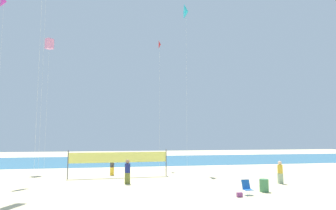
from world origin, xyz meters
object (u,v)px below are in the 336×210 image
at_px(trash_barrel, 264,185).
at_px(kite_pink_box, 49,44).
at_px(folding_beach_chair, 247,187).
at_px(kite_magenta_delta, 4,1).
at_px(kite_cyan_delta, 186,12).
at_px(beach_handbag, 240,195).
at_px(beachgoer_navy_shirt, 127,171).
at_px(volleyball_net, 119,158).
at_px(beachgoer_mustard_shirt, 280,171).
at_px(beachgoer_charcoal_shirt, 112,166).
at_px(kite_red_delta, 160,45).

bearing_deg(trash_barrel, kite_pink_box, 135.81).
relative_size(folding_beach_chair, kite_magenta_delta, 0.05).
height_order(kite_cyan_delta, kite_magenta_delta, kite_cyan_delta).
bearing_deg(beach_handbag, trash_barrel, 29.08).
relative_size(beachgoer_navy_shirt, volleyball_net, 0.21).
distance_m(beachgoer_mustard_shirt, beach_handbag, 6.74).
distance_m(trash_barrel, kite_cyan_delta, 22.29).
bearing_deg(kite_cyan_delta, kite_magenta_delta, -174.50).
height_order(beachgoer_navy_shirt, kite_cyan_delta, kite_cyan_delta).
distance_m(folding_beach_chair, kite_magenta_delta, 27.63).
height_order(beachgoer_charcoal_shirt, beachgoer_mustard_shirt, beachgoer_mustard_shirt).
height_order(beachgoer_navy_shirt, folding_beach_chair, beachgoer_navy_shirt).
distance_m(beachgoer_charcoal_shirt, kite_magenta_delta, 18.97).
bearing_deg(kite_red_delta, trash_barrel, -76.93).
bearing_deg(beach_handbag, volleyball_net, 123.32).
bearing_deg(kite_red_delta, beach_handbag, -84.79).
relative_size(beachgoer_charcoal_shirt, kite_pink_box, 0.11).
relative_size(beachgoer_charcoal_shirt, kite_cyan_delta, 0.09).
bearing_deg(volleyball_net, beach_handbag, -56.68).
height_order(volleyball_net, kite_pink_box, kite_pink_box).
bearing_deg(kite_cyan_delta, kite_red_delta, 127.36).
relative_size(beach_handbag, kite_pink_box, 0.02).
bearing_deg(beachgoer_navy_shirt, kite_cyan_delta, 142.55).
xyz_separation_m(beachgoer_charcoal_shirt, kite_magenta_delta, (-10.56, 1.54, 15.68)).
relative_size(trash_barrel, volleyball_net, 0.09).
height_order(beachgoer_mustard_shirt, beachgoer_navy_shirt, beachgoer_navy_shirt).
bearing_deg(trash_barrel, beach_handbag, -150.92).
relative_size(beachgoer_mustard_shirt, folding_beach_chair, 1.91).
height_order(beachgoer_navy_shirt, kite_magenta_delta, kite_magenta_delta).
xyz_separation_m(folding_beach_chair, kite_pink_box, (-15.08, 16.79, 13.35)).
bearing_deg(folding_beach_chair, kite_cyan_delta, 62.31).
bearing_deg(kite_cyan_delta, folding_beach_chair, -90.27).
xyz_separation_m(beachgoer_mustard_shirt, kite_pink_box, (-19.56, 13.26, 12.91)).
height_order(trash_barrel, volleyball_net, volleyball_net).
distance_m(beachgoer_navy_shirt, folding_beach_chair, 8.99).
relative_size(beachgoer_charcoal_shirt, kite_red_delta, 0.10).
distance_m(kite_red_delta, kite_cyan_delta, 5.15).
xyz_separation_m(beachgoer_navy_shirt, beach_handbag, (6.17, -6.31, -0.84)).
relative_size(beachgoer_navy_shirt, trash_barrel, 2.24).
bearing_deg(folding_beach_chair, kite_red_delta, 70.42).
distance_m(trash_barrel, volleyball_net, 12.69).
height_order(beachgoer_charcoal_shirt, beachgoer_navy_shirt, beachgoer_navy_shirt).
bearing_deg(kite_cyan_delta, beachgoer_mustard_shirt, -67.95).
xyz_separation_m(beachgoer_mustard_shirt, trash_barrel, (-2.96, -2.88, -0.50)).
bearing_deg(kite_pink_box, trash_barrel, -44.19).
bearing_deg(kite_cyan_delta, trash_barrel, -83.98).
height_order(volleyball_net, kite_red_delta, kite_red_delta).
distance_m(volleyball_net, kite_pink_box, 16.09).
distance_m(beachgoer_mustard_shirt, kite_magenta_delta, 29.31).
bearing_deg(kite_cyan_delta, kite_pink_box, 171.16).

